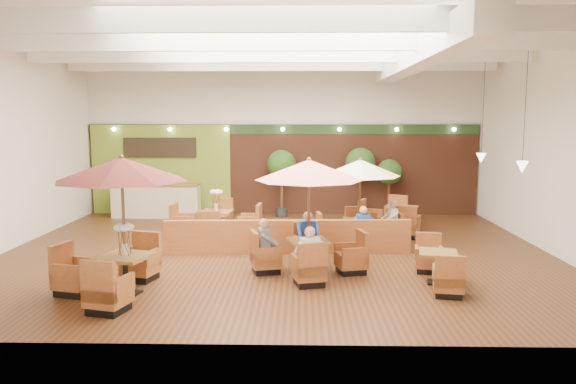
{
  "coord_description": "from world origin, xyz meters",
  "views": [
    {
      "loc": [
        0.63,
        -14.16,
        3.42
      ],
      "look_at": [
        0.3,
        0.5,
        1.5
      ],
      "focal_mm": 35.0,
      "sensor_mm": 36.0,
      "label": 1
    }
  ],
  "objects_px": {
    "diner_3": "(363,223)",
    "diner_2": "(266,240)",
    "topiary_0": "(282,167)",
    "table_1": "(309,195)",
    "diner_1": "(308,232)",
    "table_2": "(360,185)",
    "table_0": "(119,196)",
    "diner_4": "(391,217)",
    "topiary_2": "(389,174)",
    "table_5": "(392,220)",
    "table_4": "(438,268)",
    "diner_0": "(309,250)",
    "booth_divider": "(288,237)",
    "topiary_1": "(360,166)",
    "table_3": "(216,222)",
    "service_counter": "(156,201)"
  },
  "relations": [
    {
      "from": "table_3",
      "to": "diner_3",
      "type": "bearing_deg",
      "value": -17.93
    },
    {
      "from": "table_4",
      "to": "table_5",
      "type": "distance_m",
      "value": 5.52
    },
    {
      "from": "diner_2",
      "to": "service_counter",
      "type": "bearing_deg",
      "value": -162.72
    },
    {
      "from": "table_0",
      "to": "topiary_0",
      "type": "bearing_deg",
      "value": 87.32
    },
    {
      "from": "table_2",
      "to": "table_4",
      "type": "xyz_separation_m",
      "value": [
        1.25,
        -3.74,
        -1.31
      ]
    },
    {
      "from": "table_1",
      "to": "diner_0",
      "type": "xyz_separation_m",
      "value": [
        0.0,
        -0.95,
        -1.01
      ]
    },
    {
      "from": "service_counter",
      "to": "booth_divider",
      "type": "bearing_deg",
      "value": -48.21
    },
    {
      "from": "table_0",
      "to": "diner_4",
      "type": "distance_m",
      "value": 7.65
    },
    {
      "from": "topiary_2",
      "to": "diner_0",
      "type": "height_order",
      "value": "topiary_2"
    },
    {
      "from": "diner_2",
      "to": "diner_4",
      "type": "relative_size",
      "value": 1.03
    },
    {
      "from": "table_2",
      "to": "diner_3",
      "type": "relative_size",
      "value": 3.26
    },
    {
      "from": "diner_1",
      "to": "diner_4",
      "type": "relative_size",
      "value": 1.02
    },
    {
      "from": "diner_3",
      "to": "table_0",
      "type": "bearing_deg",
      "value": -147.38
    },
    {
      "from": "diner_4",
      "to": "table_3",
      "type": "bearing_deg",
      "value": 77.39
    },
    {
      "from": "table_4",
      "to": "diner_1",
      "type": "bearing_deg",
      "value": 158.52
    },
    {
      "from": "topiary_1",
      "to": "diner_3",
      "type": "xyz_separation_m",
      "value": [
        -0.46,
        -5.13,
        -1.07
      ]
    },
    {
      "from": "booth_divider",
      "to": "diner_4",
      "type": "distance_m",
      "value": 3.07
    },
    {
      "from": "service_counter",
      "to": "table_4",
      "type": "height_order",
      "value": "service_counter"
    },
    {
      "from": "booth_divider",
      "to": "table_0",
      "type": "relative_size",
      "value": 2.23
    },
    {
      "from": "booth_divider",
      "to": "diner_3",
      "type": "xyz_separation_m",
      "value": [
        1.94,
        0.33,
        0.3
      ]
    },
    {
      "from": "booth_divider",
      "to": "table_5",
      "type": "distance_m",
      "value": 4.33
    },
    {
      "from": "table_1",
      "to": "table_2",
      "type": "bearing_deg",
      "value": 50.11
    },
    {
      "from": "table_4",
      "to": "diner_0",
      "type": "distance_m",
      "value": 2.73
    },
    {
      "from": "table_1",
      "to": "topiary_0",
      "type": "relative_size",
      "value": 1.13
    },
    {
      "from": "topiary_2",
      "to": "diner_3",
      "type": "xyz_separation_m",
      "value": [
        -1.46,
        -5.13,
        -0.77
      ]
    },
    {
      "from": "table_1",
      "to": "diner_4",
      "type": "relative_size",
      "value": 3.53
    },
    {
      "from": "booth_divider",
      "to": "table_3",
      "type": "xyz_separation_m",
      "value": [
        -2.11,
        1.98,
        -0.0
      ]
    },
    {
      "from": "booth_divider",
      "to": "topiary_1",
      "type": "bearing_deg",
      "value": 63.72
    },
    {
      "from": "table_5",
      "to": "table_1",
      "type": "bearing_deg",
      "value": -96.23
    },
    {
      "from": "topiary_0",
      "to": "diner_3",
      "type": "bearing_deg",
      "value": -66.08
    },
    {
      "from": "table_2",
      "to": "table_3",
      "type": "xyz_separation_m",
      "value": [
        -4.06,
        0.78,
        -1.21
      ]
    },
    {
      "from": "diner_2",
      "to": "diner_3",
      "type": "bearing_deg",
      "value": 117.92
    },
    {
      "from": "service_counter",
      "to": "table_5",
      "type": "distance_m",
      "value": 8.17
    },
    {
      "from": "diner_0",
      "to": "diner_3",
      "type": "distance_m",
      "value": 3.39
    },
    {
      "from": "table_1",
      "to": "diner_1",
      "type": "height_order",
      "value": "table_1"
    },
    {
      "from": "diner_1",
      "to": "diner_2",
      "type": "distance_m",
      "value": 1.34
    },
    {
      "from": "service_counter",
      "to": "diner_3",
      "type": "distance_m",
      "value": 8.28
    },
    {
      "from": "table_4",
      "to": "diner_3",
      "type": "height_order",
      "value": "diner_3"
    },
    {
      "from": "table_3",
      "to": "topiary_1",
      "type": "xyz_separation_m",
      "value": [
        4.52,
        3.49,
        1.38
      ]
    },
    {
      "from": "table_3",
      "to": "table_5",
      "type": "distance_m",
      "value": 5.35
    },
    {
      "from": "table_3",
      "to": "table_5",
      "type": "height_order",
      "value": "table_3"
    },
    {
      "from": "table_1",
      "to": "topiary_0",
      "type": "xyz_separation_m",
      "value": [
        -0.84,
        7.26,
        -0.02
      ]
    },
    {
      "from": "table_0",
      "to": "table_1",
      "type": "relative_size",
      "value": 1.07
    },
    {
      "from": "table_1",
      "to": "table_3",
      "type": "height_order",
      "value": "table_1"
    },
    {
      "from": "topiary_0",
      "to": "topiary_1",
      "type": "height_order",
      "value": "topiary_1"
    },
    {
      "from": "diner_2",
      "to": "booth_divider",
      "type": "bearing_deg",
      "value": 152.4
    },
    {
      "from": "topiary_0",
      "to": "topiary_2",
      "type": "distance_m",
      "value": 3.75
    },
    {
      "from": "service_counter",
      "to": "table_1",
      "type": "distance_m",
      "value": 8.85
    },
    {
      "from": "diner_3",
      "to": "diner_2",
      "type": "bearing_deg",
      "value": -142.2
    },
    {
      "from": "topiary_0",
      "to": "diner_0",
      "type": "xyz_separation_m",
      "value": [
        0.84,
        -8.2,
        -0.99
      ]
    }
  ]
}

